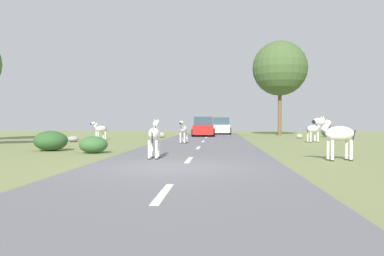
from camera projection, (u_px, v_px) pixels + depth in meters
ground_plane at (171, 169)px, 10.87m from camera, size 90.00×90.00×0.00m
road at (184, 168)px, 10.85m from camera, size 6.00×64.00×0.05m
lane_markings at (180, 172)px, 9.85m from camera, size 0.16×56.00×0.01m
zebra_0 at (183, 130)px, 22.57m from camera, size 0.51×1.47×1.39m
zebra_1 at (154, 135)px, 13.37m from camera, size 0.42×1.51×1.42m
zebra_2 at (337, 134)px, 13.04m from camera, size 1.63×0.68×1.56m
zebra_3 at (314, 129)px, 24.53m from camera, size 1.38×1.05×1.46m
zebra_4 at (100, 129)px, 27.29m from camera, size 1.02×1.28×1.38m
car_0 at (221, 126)px, 39.55m from camera, size 2.09×4.37×1.74m
car_1 at (204, 127)px, 33.95m from camera, size 2.08×4.37×1.74m
tree_2 at (280, 68)px, 36.73m from camera, size 5.33×5.33×9.25m
bush_0 at (330, 132)px, 33.33m from camera, size 1.42×1.28×0.85m
bush_1 at (51, 141)px, 17.49m from camera, size 1.55×1.40×0.93m
bush_2 at (93, 145)px, 16.20m from camera, size 1.23×1.10×0.74m
rock_0 at (73, 139)px, 25.09m from camera, size 0.75×0.68×0.40m
rock_1 at (162, 135)px, 31.36m from camera, size 0.59×0.43×0.46m
rock_2 at (300, 136)px, 30.18m from camera, size 0.50×0.39×0.37m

